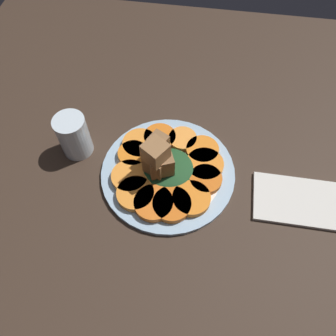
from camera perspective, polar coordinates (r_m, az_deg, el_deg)
The scene contains 18 objects.
table_slab at distance 69.34cm, azimuth -0.00°, elevation -1.36°, with size 120.00×120.00×2.00cm, color #38281E.
plate at distance 68.04cm, azimuth -0.00°, elevation -0.71°, with size 27.67×27.67×1.05cm.
carrot_slice_0 at distance 69.35cm, azimuth -6.10°, elevation 2.43°, with size 6.39×6.39×1.38cm, color orange.
carrot_slice_1 at distance 66.46cm, azimuth -6.67°, elevation -1.49°, with size 7.44×7.44×1.38cm, color orange.
carrot_slice_2 at distance 64.43cm, azimuth -5.70°, elevation -4.48°, with size 7.39×7.39×1.38cm, color orange.
carrot_slice_3 at distance 63.27cm, azimuth -2.54°, elevation -6.11°, with size 7.63×7.63×1.38cm, color orange.
carrot_slice_4 at distance 63.10cm, azimuth 0.68°, elevation -6.33°, with size 7.49×7.49×1.38cm, color orange.
carrot_slice_5 at distance 63.81cm, azimuth 4.09°, elevation -5.31°, with size 7.47×7.47×1.38cm, color orange.
carrot_slice_6 at distance 66.11cm, azimuth 6.57°, elevation -1.98°, with size 6.57×6.57×1.38cm, color orange.
carrot_slice_7 at distance 67.91cm, azimuth 6.40°, elevation 0.57°, with size 7.81×7.81×1.38cm, color orange.
carrot_slice_8 at distance 69.93cm, azimuth 6.00°, elevation 3.12°, with size 6.94×6.94×1.38cm, color orange.
carrot_slice_9 at distance 71.32cm, azimuth 2.56°, elevation 5.04°, with size 6.07×6.07×1.38cm, color #F99539.
carrot_slice_10 at distance 71.55cm, azimuth -1.44°, elevation 5.34°, with size 6.96×6.96×1.38cm, color orange.
carrot_slice_11 at distance 70.75cm, azimuth -4.88°, elevation 4.21°, with size 7.54×7.54×1.38cm, color orange.
center_pile at distance 64.44cm, azimuth -0.95°, elevation 1.01°, with size 11.05×9.94×10.21cm.
fork at distance 71.06cm, azimuth 1.11°, elevation 4.16°, with size 18.46×2.60×0.40cm.
water_glass at distance 70.84cm, azimuth -16.09°, elevation 5.44°, with size 6.48×6.48×9.50cm.
napkin at distance 69.87cm, azimuth 21.75°, elevation -5.37°, with size 17.62×10.57×0.80cm.
Camera 1 is at (-5.44, 34.91, 60.66)cm, focal length 35.00 mm.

